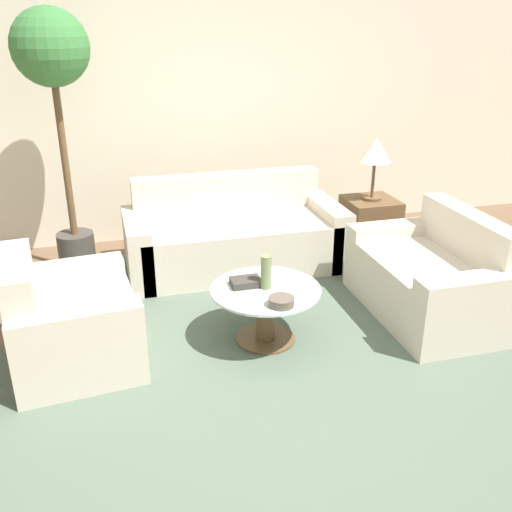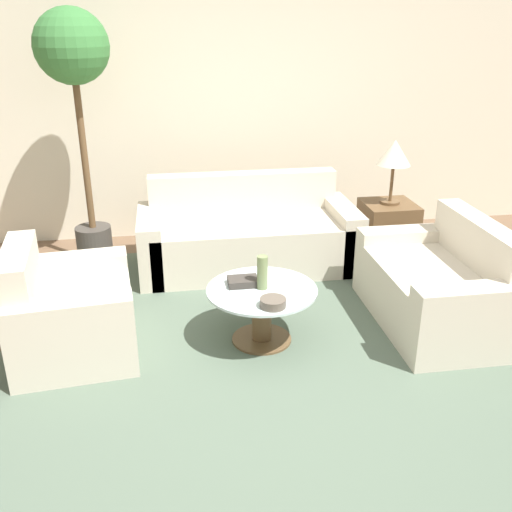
{
  "view_description": "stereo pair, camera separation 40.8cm",
  "coord_description": "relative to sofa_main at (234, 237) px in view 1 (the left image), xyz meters",
  "views": [
    {
      "loc": [
        -0.91,
        -2.76,
        2.13
      ],
      "look_at": [
        0.09,
        0.88,
        0.55
      ],
      "focal_mm": 40.0,
      "sensor_mm": 36.0,
      "label": 1
    },
    {
      "loc": [
        -0.52,
        -2.85,
        2.13
      ],
      "look_at": [
        0.09,
        0.88,
        0.55
      ],
      "focal_mm": 40.0,
      "sensor_mm": 36.0,
      "label": 2
    }
  ],
  "objects": [
    {
      "name": "coffee_table",
      "position": [
        -0.1,
        -1.38,
        -0.01
      ],
      "size": [
        0.77,
        0.77,
        0.41
      ],
      "color": "brown",
      "rests_on": "ground_plane"
    },
    {
      "name": "potted_plant",
      "position": [
        -1.4,
        0.27,
        1.39
      ],
      "size": [
        0.62,
        0.62,
        2.22
      ],
      "color": "#3D3833",
      "rests_on": "ground_plane"
    },
    {
      "name": "wall_back",
      "position": [
        -0.19,
        0.96,
        1.03
      ],
      "size": [
        10.0,
        0.06,
        2.6
      ],
      "color": "beige",
      "rests_on": "ground_plane"
    },
    {
      "name": "table_lamp",
      "position": [
        1.33,
        -0.07,
        0.72
      ],
      "size": [
        0.3,
        0.3,
        0.59
      ],
      "color": "brown",
      "rests_on": "side_table"
    },
    {
      "name": "ground_plane",
      "position": [
        -0.19,
        -2.01,
        -0.27
      ],
      "size": [
        14.0,
        14.0,
        0.0
      ],
      "primitive_type": "plane",
      "color": "brown"
    },
    {
      "name": "side_table",
      "position": [
        1.33,
        -0.07,
        -0.0
      ],
      "size": [
        0.47,
        0.47,
        0.55
      ],
      "color": "brown",
      "rests_on": "ground_plane"
    },
    {
      "name": "vase",
      "position": [
        -0.1,
        -1.37,
        0.25
      ],
      "size": [
        0.07,
        0.07,
        0.24
      ],
      "color": "#6B7A4C",
      "rests_on": "coffee_table"
    },
    {
      "name": "bowl",
      "position": [
        -0.08,
        -1.65,
        0.16
      ],
      "size": [
        0.17,
        0.17,
        0.06
      ],
      "color": "brown",
      "rests_on": "coffee_table"
    },
    {
      "name": "armchair",
      "position": [
        -1.44,
        -1.28,
        -0.0
      ],
      "size": [
        0.87,
        1.01,
        0.77
      ],
      "rotation": [
        0.0,
        0.0,
        1.67
      ],
      "color": "beige",
      "rests_on": "ground_plane"
    },
    {
      "name": "sofa_main",
      "position": [
        0.0,
        0.0,
        0.0
      ],
      "size": [
        1.95,
        0.85,
        0.8
      ],
      "color": "beige",
      "rests_on": "ground_plane"
    },
    {
      "name": "book_stack",
      "position": [
        -0.22,
        -1.3,
        0.16
      ],
      "size": [
        0.21,
        0.15,
        0.05
      ],
      "rotation": [
        0.0,
        0.0,
        -0.0
      ],
      "color": "#38332D",
      "rests_on": "coffee_table"
    },
    {
      "name": "rug",
      "position": [
        -0.1,
        -1.38,
        -0.27
      ],
      "size": [
        3.61,
        3.61,
        0.01
      ],
      "color": "#4C5B4C",
      "rests_on": "ground_plane"
    },
    {
      "name": "loveseat",
      "position": [
        1.27,
        -1.31,
        -0.0
      ],
      "size": [
        0.81,
        1.3,
        0.79
      ],
      "rotation": [
        0.0,
        0.0,
        -1.58
      ],
      "color": "beige",
      "rests_on": "ground_plane"
    }
  ]
}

